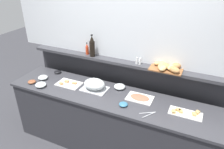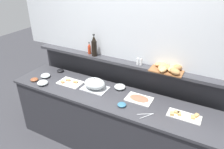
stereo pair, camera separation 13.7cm
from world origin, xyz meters
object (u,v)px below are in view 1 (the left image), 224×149
(sandwich_platter_front, at_px, (185,113))
(glass_bowl_large, at_px, (41,85))
(serving_cloche, at_px, (94,85))
(glass_bowl_medium, at_px, (43,78))
(glass_bowl_small, at_px, (120,87))
(serving_tongs, at_px, (149,114))
(condiment_bowl_dark, at_px, (58,72))
(hot_sauce_bottle, at_px, (87,49))
(sandwich_platter_rear, at_px, (69,84))
(wine_bottle_dark, at_px, (92,47))
(salt_shaker, at_px, (137,61))
(pepper_shaker, at_px, (140,61))
(condiment_bowl_cream, at_px, (32,82))
(cold_cuts_platter, at_px, (140,98))
(bread_basket, at_px, (167,67))
(condiment_bowl_teal, at_px, (123,104))

(sandwich_platter_front, distance_m, glass_bowl_large, 1.86)
(serving_cloche, relative_size, glass_bowl_medium, 2.50)
(sandwich_platter_front, height_order, glass_bowl_small, glass_bowl_small)
(glass_bowl_medium, relative_size, serving_tongs, 0.84)
(condiment_bowl_dark, relative_size, hot_sauce_bottle, 0.60)
(serving_cloche, distance_m, hot_sauce_bottle, 0.58)
(sandwich_platter_rear, height_order, wine_bottle_dark, wine_bottle_dark)
(salt_shaker, relative_size, pepper_shaker, 1.00)
(condiment_bowl_cream, xyz_separation_m, serving_tongs, (1.67, 0.00, -0.01))
(cold_cuts_platter, bearing_deg, pepper_shaker, 110.87)
(condiment_bowl_cream, distance_m, bread_basket, 1.83)
(wine_bottle_dark, bearing_deg, glass_bowl_large, -129.23)
(serving_cloche, bearing_deg, glass_bowl_large, -160.72)
(bread_basket, bearing_deg, hot_sauce_bottle, 178.48)
(glass_bowl_small, bearing_deg, condiment_bowl_dark, 178.80)
(wine_bottle_dark, bearing_deg, glass_bowl_medium, -145.48)
(cold_cuts_platter, distance_m, condiment_bowl_cream, 1.51)
(serving_cloche, xyz_separation_m, condiment_bowl_cream, (-0.87, -0.22, -0.05))
(condiment_bowl_cream, bearing_deg, glass_bowl_small, 17.73)
(glass_bowl_large, relative_size, condiment_bowl_teal, 1.38)
(serving_cloche, height_order, salt_shaker, salt_shaker)
(cold_cuts_platter, xyz_separation_m, glass_bowl_large, (-1.30, -0.29, 0.02))
(condiment_bowl_cream, height_order, salt_shaker, salt_shaker)
(hot_sauce_bottle, bearing_deg, serving_cloche, -50.18)
(hot_sauce_bottle, bearing_deg, glass_bowl_small, -20.13)
(sandwich_platter_rear, distance_m, glass_bowl_large, 0.37)
(sandwich_platter_rear, distance_m, condiment_bowl_teal, 0.88)
(glass_bowl_large, distance_m, wine_bottle_dark, 0.87)
(condiment_bowl_teal, xyz_separation_m, pepper_shaker, (0.01, 0.54, 0.33))
(pepper_shaker, bearing_deg, condiment_bowl_dark, -171.29)
(serving_cloche, bearing_deg, sandwich_platter_rear, -175.67)
(glass_bowl_large, bearing_deg, serving_cloche, 19.28)
(condiment_bowl_teal, bearing_deg, sandwich_platter_rear, 170.27)
(glass_bowl_large, height_order, salt_shaker, salt_shaker)
(serving_tongs, relative_size, wine_bottle_dark, 0.51)
(condiment_bowl_teal, bearing_deg, wine_bottle_dark, 142.81)
(glass_bowl_small, relative_size, condiment_bowl_dark, 1.41)
(glass_bowl_small, height_order, salt_shaker, salt_shaker)
(condiment_bowl_teal, distance_m, serving_tongs, 0.31)
(glass_bowl_small, bearing_deg, glass_bowl_medium, -168.62)
(cold_cuts_platter, distance_m, serving_cloche, 0.61)
(condiment_bowl_teal, xyz_separation_m, salt_shaker, (-0.04, 0.54, 0.33))
(condiment_bowl_cream, bearing_deg, serving_cloche, 13.83)
(serving_tongs, xyz_separation_m, hot_sauce_bottle, (-1.11, 0.59, 0.38))
(sandwich_platter_front, height_order, salt_shaker, salt_shaker)
(bread_basket, bearing_deg, sandwich_platter_rear, -162.81)
(glass_bowl_medium, distance_m, hot_sauce_bottle, 0.75)
(wine_bottle_dark, height_order, pepper_shaker, wine_bottle_dark)
(salt_shaker, bearing_deg, serving_tongs, -58.58)
(sandwich_platter_rear, height_order, sandwich_platter_front, same)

